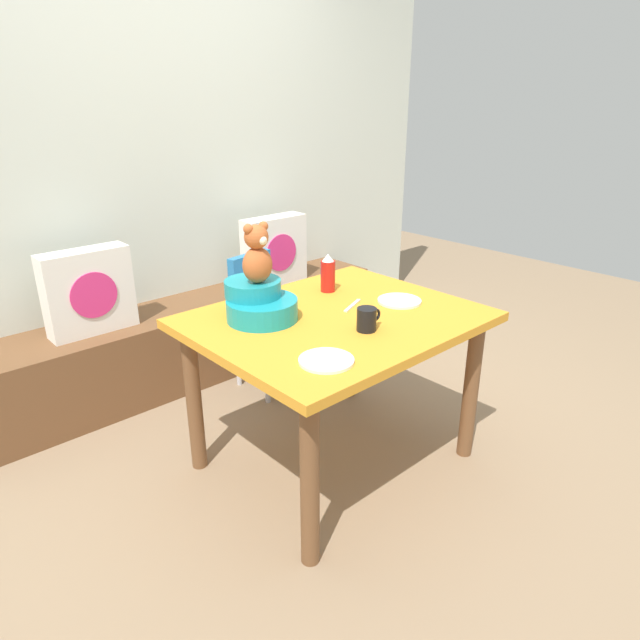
# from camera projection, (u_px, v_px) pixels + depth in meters

# --- Properties ---
(ground_plane) EXTENTS (8.00, 8.00, 0.00)m
(ground_plane) POSITION_uv_depth(u_px,v_px,m) (334.00, 459.00, 2.68)
(ground_plane) COLOR #8C7256
(back_wall) EXTENTS (4.40, 0.10, 2.60)m
(back_wall) POSITION_uv_depth(u_px,v_px,m) (156.00, 155.00, 3.22)
(back_wall) COLOR silver
(back_wall) RESTS_ON ground_plane
(window_bench) EXTENTS (2.60, 0.44, 0.46)m
(window_bench) POSITION_uv_depth(u_px,v_px,m) (196.00, 338.00, 3.43)
(window_bench) COLOR brown
(window_bench) RESTS_ON ground_plane
(pillow_floral_left) EXTENTS (0.44, 0.15, 0.44)m
(pillow_floral_left) POSITION_uv_depth(u_px,v_px,m) (88.00, 292.00, 2.87)
(pillow_floral_left) COLOR white
(pillow_floral_left) RESTS_ON window_bench
(pillow_floral_right) EXTENTS (0.44, 0.15, 0.44)m
(pillow_floral_right) POSITION_uv_depth(u_px,v_px,m) (274.00, 251.00, 3.64)
(pillow_floral_right) COLOR white
(pillow_floral_right) RESTS_ON window_bench
(dining_table) EXTENTS (1.18, 0.97, 0.74)m
(dining_table) POSITION_uv_depth(u_px,v_px,m) (335.00, 338.00, 2.44)
(dining_table) COLOR orange
(dining_table) RESTS_ON ground_plane
(highchair) EXTENTS (0.38, 0.49, 0.79)m
(highchair) POSITION_uv_depth(u_px,v_px,m) (268.00, 303.00, 3.17)
(highchair) COLOR #2672B2
(highchair) RESTS_ON ground_plane
(infant_seat_teal) EXTENTS (0.30, 0.33, 0.16)m
(infant_seat_teal) POSITION_uv_depth(u_px,v_px,m) (259.00, 302.00, 2.35)
(infant_seat_teal) COLOR teal
(infant_seat_teal) RESTS_ON dining_table
(teddy_bear) EXTENTS (0.13, 0.12, 0.25)m
(teddy_bear) POSITION_uv_depth(u_px,v_px,m) (257.00, 255.00, 2.27)
(teddy_bear) COLOR #B6592B
(teddy_bear) RESTS_ON infant_seat_teal
(ketchup_bottle) EXTENTS (0.07, 0.07, 0.18)m
(ketchup_bottle) POSITION_uv_depth(u_px,v_px,m) (328.00, 274.00, 2.67)
(ketchup_bottle) COLOR red
(ketchup_bottle) RESTS_ON dining_table
(coffee_mug) EXTENTS (0.12, 0.08, 0.09)m
(coffee_mug) POSITION_uv_depth(u_px,v_px,m) (367.00, 319.00, 2.23)
(coffee_mug) COLOR black
(coffee_mug) RESTS_ON dining_table
(dinner_plate_near) EXTENTS (0.20, 0.20, 0.01)m
(dinner_plate_near) POSITION_uv_depth(u_px,v_px,m) (399.00, 301.00, 2.55)
(dinner_plate_near) COLOR white
(dinner_plate_near) RESTS_ON dining_table
(dinner_plate_far) EXTENTS (0.20, 0.20, 0.01)m
(dinner_plate_far) POSITION_uv_depth(u_px,v_px,m) (326.00, 360.00, 1.98)
(dinner_plate_far) COLOR white
(dinner_plate_far) RESTS_ON dining_table
(table_fork) EXTENTS (0.16, 0.08, 0.01)m
(table_fork) POSITION_uv_depth(u_px,v_px,m) (352.00, 305.00, 2.51)
(table_fork) COLOR silver
(table_fork) RESTS_ON dining_table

